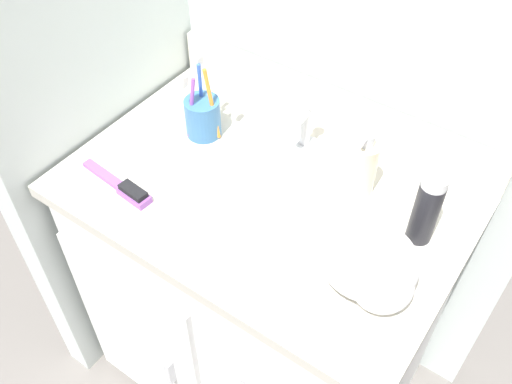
% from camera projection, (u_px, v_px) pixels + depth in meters
% --- Properties ---
extents(ground_plane, '(6.00, 6.00, 0.00)m').
position_uv_depth(ground_plane, '(261.00, 365.00, 1.78)').
color(ground_plane, slate).
extents(vanity, '(0.84, 0.57, 0.79)m').
position_uv_depth(vanity, '(261.00, 292.00, 1.48)').
color(vanity, white).
rests_on(vanity, ground_plane).
extents(backsplash, '(0.84, 0.02, 0.10)m').
position_uv_depth(backsplash, '(330.00, 107.00, 1.32)').
color(backsplash, beige).
rests_on(backsplash, vanity).
extents(sink_faucet, '(0.09, 0.09, 0.14)m').
position_uv_depth(sink_faucet, '(304.00, 133.00, 1.26)').
color(sink_faucet, silver).
rests_on(sink_faucet, vanity).
extents(toothbrush_cup, '(0.09, 0.09, 0.20)m').
position_uv_depth(toothbrush_cup, '(203.00, 115.00, 1.29)').
color(toothbrush_cup, teal).
rests_on(toothbrush_cup, vanity).
extents(soap_dispenser, '(0.06, 0.06, 0.16)m').
position_uv_depth(soap_dispenser, '(363.00, 167.00, 1.16)').
color(soap_dispenser, beige).
rests_on(soap_dispenser, vanity).
extents(shaving_cream_can, '(0.05, 0.05, 0.16)m').
position_uv_depth(shaving_cream_can, '(427.00, 209.00, 1.06)').
color(shaving_cream_can, black).
rests_on(shaving_cream_can, vanity).
extents(hairbrush, '(0.20, 0.04, 0.03)m').
position_uv_depth(hairbrush, '(124.00, 188.00, 1.20)').
color(hairbrush, purple).
rests_on(hairbrush, vanity).
extents(hand_towel, '(0.19, 0.17, 0.11)m').
position_uv_depth(hand_towel, '(372.00, 265.00, 1.01)').
color(hand_towel, white).
rests_on(hand_towel, vanity).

